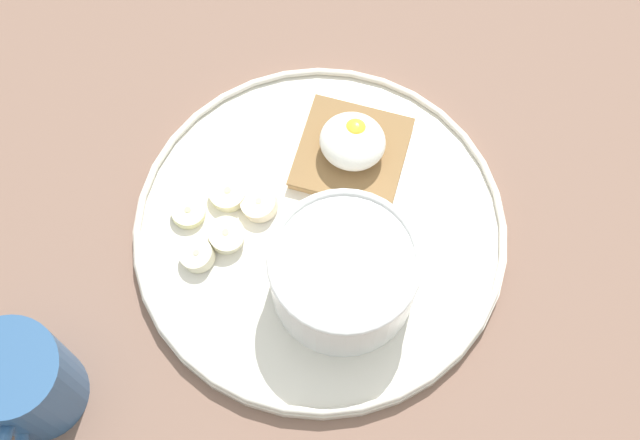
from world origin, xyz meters
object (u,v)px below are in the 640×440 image
poached_egg (352,140)px  banana_slice_front (188,212)px  banana_slice_inner (197,255)px  banana_slice_back (260,203)px  banana_slice_left (226,235)px  toast_slice (351,153)px  banana_slice_right (227,195)px  coffee_mug (23,383)px  oatmeal_bowl (344,274)px

poached_egg → banana_slice_front: (-10.52, -10.00, -2.32)cm
banana_slice_front → banana_slice_inner: banana_slice_inner is taller
banana_slice_back → banana_slice_inner: bearing=-114.9°
banana_slice_left → toast_slice: bearing=58.2°
toast_slice → banana_slice_back: banana_slice_back is taller
toast_slice → banana_slice_right: bearing=-137.7°
banana_slice_right → coffee_mug: (-6.80, -20.27, 2.89)cm
oatmeal_bowl → banana_slice_left: 10.59cm
oatmeal_bowl → banana_slice_inner: bearing=-170.4°
toast_slice → banana_slice_inner: size_ratio=2.75×
banana_slice_inner → coffee_mug: (-6.76, -14.48, 2.80)cm
toast_slice → poached_egg: 2.16cm
coffee_mug → poached_egg: bearing=61.7°
banana_slice_left → banana_slice_back: banana_slice_left is taller
banana_slice_left → coffee_mug: 18.98cm
toast_slice → banana_slice_back: size_ratio=2.41×
banana_slice_front → banana_slice_back: bearing=28.8°
coffee_mug → banana_slice_back: bearing=65.0°
banana_slice_back → banana_slice_inner: size_ratio=1.14×
banana_slice_front → coffee_mug: (-4.42, -17.75, 3.05)cm
banana_slice_inner → oatmeal_bowl: bearing=9.6°
oatmeal_bowl → toast_slice: 12.11cm
banana_slice_inner → coffee_mug: coffee_mug is taller
banana_slice_front → banana_slice_inner: (2.34, -3.26, 0.24)cm
oatmeal_bowl → banana_slice_front: 14.46cm
poached_egg → banana_slice_back: 9.18cm
toast_slice → coffee_mug: (-14.95, -27.70, 2.89)cm
oatmeal_bowl → toast_slice: oatmeal_bowl is taller
poached_egg → banana_slice_back: size_ratio=1.36×
toast_slice → banana_slice_front: bearing=-136.6°
toast_slice → banana_slice_inner: bearing=-121.8°
poached_egg → coffee_mug: size_ratio=0.52×
oatmeal_bowl → banana_slice_front: oatmeal_bowl is taller
oatmeal_bowl → banana_slice_right: bearing=162.0°
toast_slice → banana_slice_back: (-5.36, -7.11, 0.08)cm
poached_egg → coffee_mug: bearing=-118.3°
toast_slice → banana_slice_left: 12.72cm
banana_slice_front → banana_slice_right: (2.38, 2.53, 0.15)cm
toast_slice → banana_slice_right: banana_slice_right is taller
poached_egg → banana_slice_inner: (-8.18, -13.27, -2.07)cm
toast_slice → poached_egg: bearing=101.1°
banana_slice_left → banana_slice_inner: 2.83cm
oatmeal_bowl → toast_slice: size_ratio=1.18×
banana_slice_right → banana_slice_inner: banana_slice_inner is taller
poached_egg → banana_slice_inner: poached_egg is taller
oatmeal_bowl → banana_slice_left: size_ratio=2.76×
banana_slice_front → banana_slice_back: 5.91cm
poached_egg → banana_slice_left: bearing=-121.6°
banana_slice_right → poached_egg: bearing=42.6°
poached_egg → banana_slice_inner: size_ratio=1.56×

